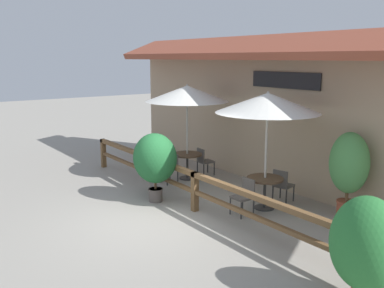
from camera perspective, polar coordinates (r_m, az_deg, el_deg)
ground_plane at (r=9.77m, az=-4.68°, el=-10.11°), size 60.00×60.00×0.00m
building_facade at (r=11.82m, az=12.44°, el=4.29°), size 14.28×1.49×4.23m
patio_railing at (r=10.09m, az=0.38°, el=-5.18°), size 10.40×0.14×0.95m
patio_umbrella_near at (r=12.49m, az=-0.66°, el=6.74°), size 2.44×2.44×2.83m
dining_table_near at (r=12.80m, az=-0.64°, el=-1.97°), size 0.88×0.88×0.77m
chair_near_streetside at (r=12.45m, az=-2.91°, el=-3.03°), size 0.45×0.45×0.85m
chair_near_wallside at (r=13.20m, az=1.62°, el=-2.17°), size 0.46×0.46×0.85m
patio_umbrella_middle at (r=10.05m, az=10.06°, el=5.41°), size 2.44×2.44×2.83m
dining_table_middle at (r=10.43m, az=9.69°, el=-5.27°), size 0.88×0.88×0.77m
chair_middle_streetside at (r=10.00m, az=6.98°, el=-6.75°), size 0.42×0.42×0.85m
chair_middle_wallside at (r=10.98m, az=11.96°, el=-5.25°), size 0.51×0.51×0.85m
potted_plant_broad_leaf at (r=10.70m, az=-4.96°, el=-2.03°), size 1.18×1.06×1.75m
potted_plant_entrance_palm at (r=6.73m, az=22.21°, el=-12.40°), size 1.07×0.96×1.68m
potted_plant_small_flowering at (r=10.12m, az=20.19°, el=-2.79°), size 0.89×0.81×1.99m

